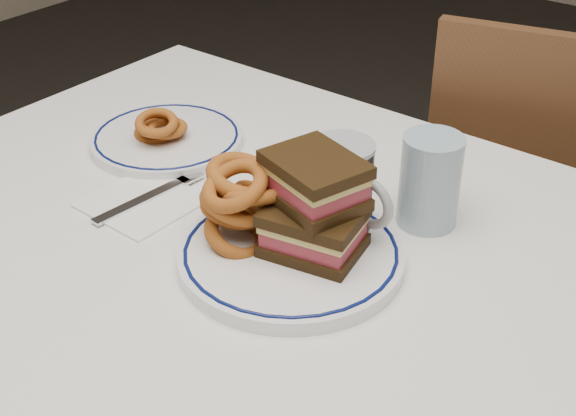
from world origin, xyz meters
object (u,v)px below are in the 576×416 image
Objects in this scene: main_plate at (291,254)px; far_plate at (167,139)px; chair_far at (536,213)px; reuben_sandwich at (314,206)px; beer_mug at (342,192)px.

main_plate is 0.37m from far_plate.
chair_far is 0.78m from reuben_sandwich.
main_plate is at bearing -128.80° from reuben_sandwich.
main_plate is at bearing -94.91° from chair_far.
reuben_sandwich reaches higher than far_plate.
chair_far reaches higher than main_plate.
chair_far reaches higher than reuben_sandwich.
chair_far is at bearing 85.09° from main_plate.
reuben_sandwich is (-0.04, -0.69, 0.34)m from chair_far.
reuben_sandwich is 0.06m from beer_mug.
main_plate is 2.07× the size of beer_mug.
beer_mug is at bearing -93.87° from chair_far.
reuben_sandwich is 0.60× the size of far_plate.
beer_mug is at bearing -7.24° from far_plate.
far_plate is at bearing 163.83° from reuben_sandwich.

